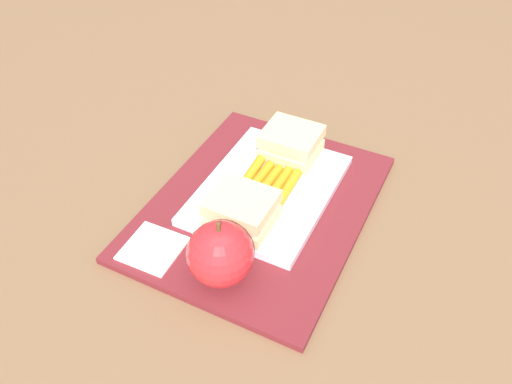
{
  "coord_description": "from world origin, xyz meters",
  "views": [
    {
      "loc": [
        0.46,
        0.23,
        0.51
      ],
      "look_at": [
        0.01,
        0.0,
        0.04
      ],
      "focal_mm": 36.57,
      "sensor_mm": 36.0,
      "label": 1
    }
  ],
  "objects_px": {
    "paper_napkin": "(153,248)",
    "carrot_sticks_bundle": "(268,182)",
    "sandwich_half_left": "(291,143)",
    "sandwich_half_right": "(242,210)",
    "food_tray": "(268,189)",
    "apple": "(220,254)"
  },
  "relations": [
    {
      "from": "sandwich_half_left",
      "to": "paper_napkin",
      "type": "xyz_separation_m",
      "value": [
        0.24,
        -0.08,
        -0.03
      ]
    },
    {
      "from": "paper_napkin",
      "to": "carrot_sticks_bundle",
      "type": "bearing_deg",
      "value": 152.1
    },
    {
      "from": "food_tray",
      "to": "sandwich_half_right",
      "type": "relative_size",
      "value": 2.88
    },
    {
      "from": "sandwich_half_right",
      "to": "paper_napkin",
      "type": "height_order",
      "value": "sandwich_half_right"
    },
    {
      "from": "sandwich_half_right",
      "to": "carrot_sticks_bundle",
      "type": "bearing_deg",
      "value": 179.97
    },
    {
      "from": "paper_napkin",
      "to": "sandwich_half_left",
      "type": "bearing_deg",
      "value": 160.39
    },
    {
      "from": "sandwich_half_right",
      "to": "paper_napkin",
      "type": "bearing_deg",
      "value": -45.96
    },
    {
      "from": "food_tray",
      "to": "carrot_sticks_bundle",
      "type": "xyz_separation_m",
      "value": [
        -0.0,
        0.0,
        0.01
      ]
    },
    {
      "from": "carrot_sticks_bundle",
      "to": "food_tray",
      "type": "bearing_deg",
      "value": -13.14
    },
    {
      "from": "food_tray",
      "to": "sandwich_half_right",
      "type": "height_order",
      "value": "sandwich_half_right"
    },
    {
      "from": "apple",
      "to": "sandwich_half_right",
      "type": "bearing_deg",
      "value": -170.15
    },
    {
      "from": "sandwich_half_left",
      "to": "paper_napkin",
      "type": "relative_size",
      "value": 1.14
    },
    {
      "from": "food_tray",
      "to": "apple",
      "type": "height_order",
      "value": "apple"
    },
    {
      "from": "carrot_sticks_bundle",
      "to": "apple",
      "type": "bearing_deg",
      "value": 4.99
    },
    {
      "from": "food_tray",
      "to": "carrot_sticks_bundle",
      "type": "height_order",
      "value": "carrot_sticks_bundle"
    },
    {
      "from": "paper_napkin",
      "to": "sandwich_half_right",
      "type": "bearing_deg",
      "value": 134.04
    },
    {
      "from": "food_tray",
      "to": "carrot_sticks_bundle",
      "type": "bearing_deg",
      "value": 166.86
    },
    {
      "from": "food_tray",
      "to": "carrot_sticks_bundle",
      "type": "distance_m",
      "value": 0.01
    },
    {
      "from": "sandwich_half_right",
      "to": "paper_napkin",
      "type": "distance_m",
      "value": 0.12
    },
    {
      "from": "apple",
      "to": "food_tray",
      "type": "bearing_deg",
      "value": -174.99
    },
    {
      "from": "sandwich_half_right",
      "to": "paper_napkin",
      "type": "xyz_separation_m",
      "value": [
        0.08,
        -0.08,
        -0.03
      ]
    },
    {
      "from": "sandwich_half_right",
      "to": "apple",
      "type": "bearing_deg",
      "value": 9.85
    }
  ]
}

